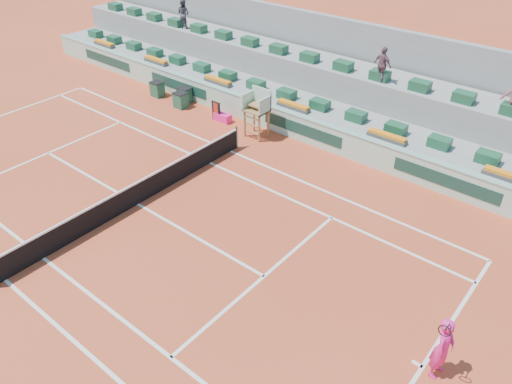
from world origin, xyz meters
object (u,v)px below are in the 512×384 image
(player_bag, at_px, (223,117))
(drink_cooler_a, at_px, (180,100))
(umpire_chair, at_px, (258,107))
(tennis_player, at_px, (443,348))

(player_bag, height_order, drink_cooler_a, drink_cooler_a)
(umpire_chair, height_order, drink_cooler_a, umpire_chair)
(umpire_chair, bearing_deg, player_bag, 177.77)
(player_bag, distance_m, umpire_chair, 2.77)
(umpire_chair, relative_size, drink_cooler_a, 2.86)
(player_bag, distance_m, drink_cooler_a, 2.91)
(drink_cooler_a, bearing_deg, player_bag, 4.05)
(umpire_chair, xyz_separation_m, drink_cooler_a, (-5.32, -0.11, -1.12))
(player_bag, bearing_deg, umpire_chair, -2.23)
(drink_cooler_a, bearing_deg, tennis_player, -22.65)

